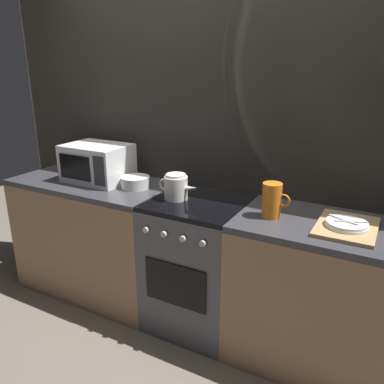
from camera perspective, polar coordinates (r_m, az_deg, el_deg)
The scene contains 10 objects.
ground_plane at distance 2.91m, azimuth 0.90°, elevation -18.16°, with size 8.00×8.00×0.00m, color #6B6054.
back_wall at distance 2.68m, azimuth 4.27°, elevation 6.85°, with size 3.60×0.05×2.40m.
counter_left at distance 3.14m, azimuth -13.83°, elevation -6.28°, with size 1.20×0.60×0.90m.
stove_unit at distance 2.67m, azimuth 0.93°, elevation -10.41°, with size 0.60×0.63×0.90m.
counter_right at distance 2.45m, azimuth 20.61°, elevation -14.65°, with size 1.20×0.60×0.90m.
microwave at distance 2.95m, azimuth -13.65°, elevation 4.15°, with size 0.46×0.35×0.27m.
kettle at distance 2.49m, azimuth -2.34°, elevation 0.75°, with size 0.28×0.15×0.17m.
mixing_bowl at distance 2.75m, azimuth -8.25°, elevation 1.44°, with size 0.20×0.20×0.08m, color silver.
pitcher at distance 2.24m, azimuth 11.60°, elevation -1.19°, with size 0.16×0.11×0.20m.
dish_pile at distance 2.22m, azimuth 21.66°, elevation -4.62°, with size 0.30×0.40×0.06m.
Camera 1 is at (1.08, -2.07, 1.74)m, focal length 36.52 mm.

